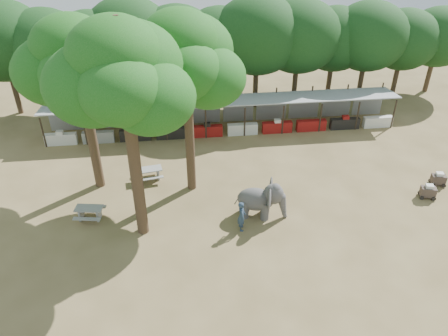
{
  "coord_description": "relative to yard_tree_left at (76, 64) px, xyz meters",
  "views": [
    {
      "loc": [
        -3.63,
        -17.5,
        16.54
      ],
      "look_at": [
        -1.0,
        5.0,
        2.0
      ],
      "focal_mm": 35.0,
      "sensor_mm": 36.0,
      "label": 1
    }
  ],
  "objects": [
    {
      "name": "picnic_table_near",
      "position": [
        -0.02,
        -3.7,
        -7.67
      ],
      "size": [
        1.82,
        1.69,
        0.81
      ],
      "rotation": [
        0.0,
        0.0,
        -0.16
      ],
      "color": "gray",
      "rests_on": "ground"
    },
    {
      "name": "yard_tree_center",
      "position": [
        3.0,
        -5.0,
        1.01
      ],
      "size": [
        7.1,
        6.9,
        12.04
      ],
      "color": "#332316",
      "rests_on": "ground"
    },
    {
      "name": "picnic_table_far",
      "position": [
        3.37,
        0.08,
        -7.65
      ],
      "size": [
        1.9,
        1.77,
        0.84
      ],
      "rotation": [
        0.0,
        0.0,
        0.17
      ],
      "color": "gray",
      "rests_on": "ground"
    },
    {
      "name": "elephant",
      "position": [
        10.09,
        -4.54,
        -7.04
      ],
      "size": [
        3.14,
        2.3,
        2.33
      ],
      "rotation": [
        0.0,
        0.0,
        -0.27
      ],
      "color": "#413E3E",
      "rests_on": "ground"
    },
    {
      "name": "vendor_stalls",
      "position": [
        9.13,
        6.65,
        -7.02
      ],
      "size": [
        28.0,
        2.99,
        2.8
      ],
      "color": "gray",
      "rests_on": "ground"
    },
    {
      "name": "ground",
      "position": [
        9.13,
        -7.19,
        -8.2
      ],
      "size": [
        100.0,
        100.0,
        0.0
      ],
      "primitive_type": "plane",
      "color": "brown",
      "rests_on": "ground"
    },
    {
      "name": "handler",
      "position": [
        8.73,
        -5.67,
        -7.25
      ],
      "size": [
        0.49,
        0.71,
        1.9
      ],
      "primitive_type": "imported",
      "rotation": [
        0.0,
        0.0,
        1.52
      ],
      "color": "#26384C",
      "rests_on": "ground"
    },
    {
      "name": "backdrop_trees",
      "position": [
        9.13,
        11.81,
        -2.69
      ],
      "size": [
        46.46,
        5.95,
        8.33
      ],
      "color": "#332316",
      "rests_on": "ground"
    },
    {
      "name": "yard_tree_back",
      "position": [
        6.0,
        -1.0,
        0.34
      ],
      "size": [
        7.1,
        6.9,
        11.36
      ],
      "color": "#332316",
      "rests_on": "ground"
    },
    {
      "name": "cart_back",
      "position": [
        22.27,
        -2.77,
        -7.73
      ],
      "size": [
        1.08,
        0.82,
        0.94
      ],
      "rotation": [
        0.0,
        0.0,
        -0.22
      ],
      "color": "#362A24",
      "rests_on": "ground"
    },
    {
      "name": "cart_front",
      "position": [
        20.87,
        -4.03,
        -7.72
      ],
      "size": [
        1.13,
        0.89,
        0.97
      ],
      "rotation": [
        0.0,
        0.0,
        -0.27
      ],
      "color": "#362A24",
      "rests_on": "ground"
    },
    {
      "name": "yard_tree_left",
      "position": [
        0.0,
        0.0,
        0.0
      ],
      "size": [
        7.1,
        6.9,
        11.02
      ],
      "color": "#332316",
      "rests_on": "ground"
    }
  ]
}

